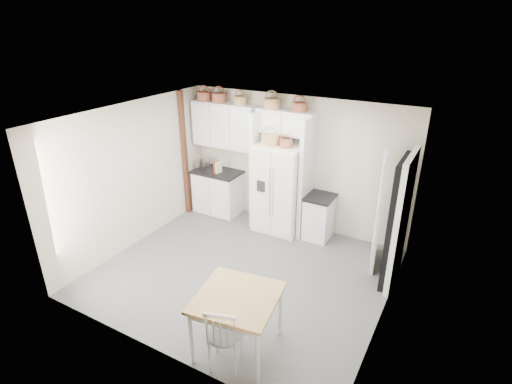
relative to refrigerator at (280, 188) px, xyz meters
The scene contains 29 objects.
floor 1.87m from the refrigerator, 84.79° to the right, with size 4.50×4.50×0.00m, color #4D4D4D.
ceiling 2.39m from the refrigerator, 84.79° to the right, with size 4.50×4.50×0.00m, color white.
wall_back 0.58m from the refrigerator, 67.18° to the left, with size 4.50×4.50×0.00m, color beige.
wall_left 2.70m from the refrigerator, 141.95° to the right, with size 4.00×4.00×0.00m, color beige.
wall_right 2.94m from the refrigerator, 34.40° to the right, with size 4.00×4.00×0.00m, color beige.
refrigerator is the anchor object (origin of this frame).
base_cab_left 1.55m from the refrigerator, behind, with size 0.96×0.61×0.89m, color silver.
base_cab_right 0.93m from the refrigerator, ahead, with size 0.46×0.56×0.82m, color silver.
dining_table 3.27m from the refrigerator, 73.08° to the right, with size 0.97×0.97×0.81m, color #9F6C2C.
windsor_chair 3.55m from the refrigerator, 74.27° to the right, with size 0.45×0.41×0.92m, color silver.
counter_left 1.49m from the refrigerator, behind, with size 1.00×0.65×0.04m, color black.
counter_right 0.81m from the refrigerator, ahead, with size 0.50×0.59×0.04m, color black.
toaster 1.85m from the refrigerator, behind, with size 0.28×0.16×0.19m, color silver.
cookbook_red 1.46m from the refrigerator, behind, with size 0.04×0.16×0.24m, color maroon.
cookbook_cream 1.41m from the refrigerator, behind, with size 0.04×0.16×0.24m, color beige.
basket_upper_a 2.41m from the refrigerator, behind, with size 0.30×0.30×0.17m, color brown.
basket_upper_b 2.16m from the refrigerator, behind, with size 0.30×0.30×0.18m, color brown.
basket_upper_c 1.85m from the refrigerator, 169.24° to the left, with size 0.27×0.27×0.16m, color #A26848.
basket_bridge_a 1.61m from the refrigerator, 148.13° to the left, with size 0.32×0.32×0.18m, color #A26848.
basket_bridge_b 1.59m from the refrigerator, 36.29° to the left, with size 0.28×0.28×0.16m, color brown.
basket_fridge_a 0.99m from the refrigerator, 150.80° to the right, with size 0.34×0.34×0.18m, color #A26848.
basket_fridge_b 0.95m from the refrigerator, 34.96° to the right, with size 0.24×0.24×0.13m, color brown.
upper_cabinet 1.71m from the refrigerator, behind, with size 1.40×0.34×0.90m, color silver.
bridge_cabinet 1.27m from the refrigerator, 90.00° to the left, with size 1.12×0.34×0.45m, color silver.
fridge_panel_left 0.58m from the refrigerator, behind, with size 0.08×0.60×2.30m, color silver.
fridge_panel_right 0.58m from the refrigerator, ahead, with size 0.08×0.60×2.30m, color silver.
trim_post 2.11m from the refrigerator, behind, with size 0.09×0.09×2.60m, color #421E14.
doorway_void 2.40m from the refrigerator, 15.57° to the right, with size 0.18×0.85×2.05m, color black.
door_slab 1.98m from the refrigerator, ahead, with size 0.80×0.04×2.05m, color white.
Camera 1 is at (2.90, -4.74, 3.90)m, focal length 28.00 mm.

